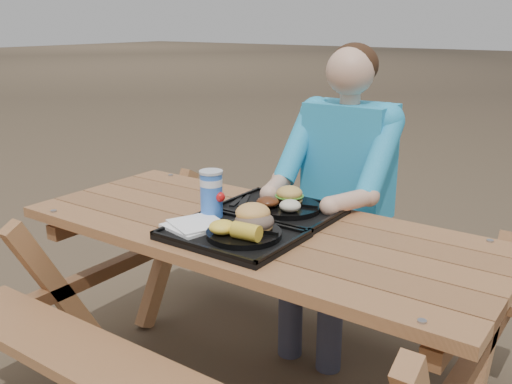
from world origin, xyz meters
The scene contains 17 objects.
picnic_table centered at (0.00, 0.00, 0.38)m, with size 1.80×1.49×0.75m, color #999999, non-canonical shape.
tray_near centered at (0.01, -0.15, 0.76)m, with size 0.45×0.35×0.02m, color black.
tray_far centered at (0.00, 0.16, 0.76)m, with size 0.45×0.35×0.02m, color black.
plate_near centered at (0.06, -0.16, 0.78)m, with size 0.26×0.26×0.02m, color black.
plate_far centered at (0.03, 0.17, 0.78)m, with size 0.26×0.26×0.02m, color black.
napkin_stack centered at (-0.14, -0.19, 0.78)m, with size 0.18×0.18×0.02m, color white.
soda_cup centered at (-0.16, -0.06, 0.85)m, with size 0.08×0.08×0.17m, color blue.
condiment_bbq centered at (0.01, -0.04, 0.79)m, with size 0.05×0.05×0.03m, color black.
condiment_mustard centered at (0.06, -0.02, 0.79)m, with size 0.05×0.05×0.03m, color yellow.
sandwich centered at (0.07, -0.11, 0.86)m, with size 0.13×0.13×0.13m, color #E8A452, non-canonical shape.
mac_cheese centered at (0.01, -0.22, 0.81)m, with size 0.09×0.09×0.05m, color yellow.
corn_cob centered at (0.11, -0.22, 0.82)m, with size 0.10×0.10×0.06m, color yellow, non-canonical shape.
cutlery_far centered at (-0.17, 0.16, 0.77)m, with size 0.03×0.16×0.01m, color black.
burger centered at (0.01, 0.22, 0.84)m, with size 0.11×0.11×0.09m, color gold, non-canonical shape.
baked_beans centered at (-0.02, 0.11, 0.81)m, with size 0.09×0.09×0.04m, color #572711.
potato_salad centered at (0.08, 0.11, 0.81)m, with size 0.08×0.08×0.05m, color beige.
diner centered at (0.04, 0.66, 0.64)m, with size 0.48×0.84×1.28m, color #16759A, non-canonical shape.
Camera 1 is at (1.15, -1.62, 1.48)m, focal length 40.00 mm.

